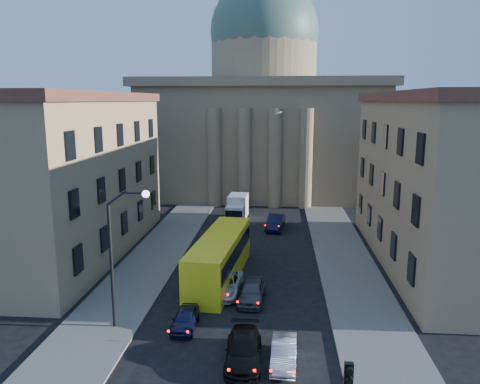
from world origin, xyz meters
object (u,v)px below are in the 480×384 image
Objects in this scene: street_lamp at (119,247)px; city_bus at (220,256)px; car_left_near at (185,319)px; box_truck at (237,209)px; car_right_near at (284,353)px.

city_bus is at bearing 60.60° from street_lamp.
box_truck is (0.84, 26.86, 0.76)m from car_left_near.
city_bus is 18.46m from box_truck.
city_bus reaches higher than car_left_near.
car_left_near is 0.67× the size of box_truck.
city_bus is at bearing 114.98° from car_right_near.
city_bus is 2.34× the size of box_truck.
car_left_near is (3.84, 0.42, -4.67)m from street_lamp.
street_lamp is at bearing -113.98° from city_bus.
street_lamp is 1.64× the size of box_truck.
street_lamp reaches higher than box_truck.
street_lamp is at bearing 164.93° from car_right_near.
car_left_near is at bearing 6.28° from street_lamp.
car_right_near is at bearing -77.09° from box_truck.
street_lamp is 2.33× the size of car_right_near.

